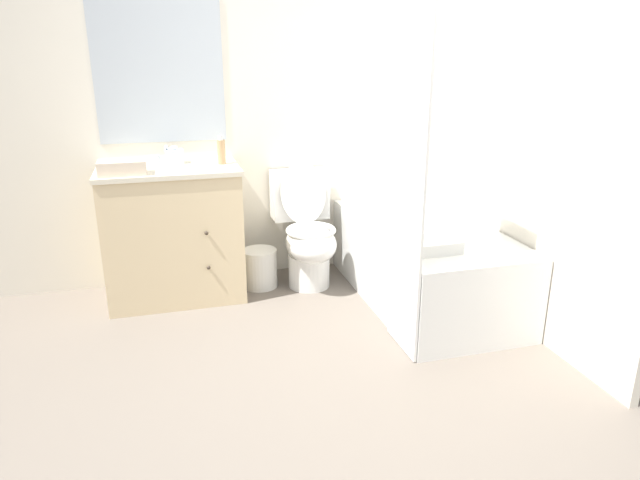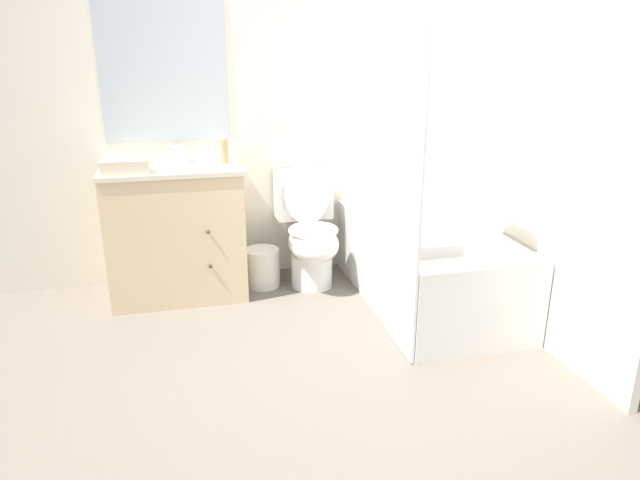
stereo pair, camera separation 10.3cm
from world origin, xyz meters
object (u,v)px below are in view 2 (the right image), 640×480
toilet (310,233)px  vanity_cabinet (177,230)px  bathtub (425,263)px  bath_towel_folded (431,247)px  sink_faucet (171,156)px  wastebasket (263,267)px  soap_dispenser (224,151)px  tissue_box (178,155)px  hand_towel_folded (125,166)px

toilet → vanity_cabinet: bearing=177.3°
vanity_cabinet → bathtub: (1.59, -0.51, -0.19)m
vanity_cabinet → bathtub: bearing=-17.6°
bathtub → bath_towel_folded: (-0.20, -0.48, 0.29)m
vanity_cabinet → toilet: vanity_cabinet is taller
vanity_cabinet → sink_faucet: sink_faucet is taller
bath_towel_folded → toilet: bearing=117.5°
bathtub → bath_towel_folded: size_ratio=5.03×
wastebasket → soap_dispenser: 0.87m
tissue_box → hand_towel_folded: (-0.32, -0.28, -0.00)m
wastebasket → soap_dispenser: (-0.22, 0.01, 0.84)m
wastebasket → bath_towel_folded: bath_towel_folded is taller
tissue_box → hand_towel_folded: size_ratio=0.42×
toilet → bathtub: (0.68, -0.46, -0.12)m
wastebasket → soap_dispenser: soap_dispenser is taller
tissue_box → wastebasket: bearing=-13.0°
bathtub → soap_dispenser: size_ratio=8.36×
bath_towel_folded → tissue_box: bearing=141.0°
vanity_cabinet → tissue_box: 0.50m
wastebasket → soap_dispenser: size_ratio=1.46×
sink_faucet → bath_towel_folded: size_ratio=0.46×
sink_faucet → soap_dispenser: (0.35, -0.17, 0.05)m
vanity_cabinet → tissue_box: tissue_box is taller
wastebasket → bath_towel_folded: (0.83, -0.97, 0.42)m
soap_dispenser → bath_towel_folded: (1.05, -0.98, -0.42)m
sink_faucet → tissue_box: bearing=-51.1°
sink_faucet → hand_towel_folded: (-0.27, -0.34, 0.01)m
wastebasket → tissue_box: bearing=167.0°
vanity_cabinet → bath_towel_folded: (1.40, -0.98, 0.10)m
bathtub → bath_towel_folded: bearing=-112.3°
tissue_box → soap_dispenser: size_ratio=0.62×
vanity_cabinet → bathtub: vanity_cabinet is taller
vanity_cabinet → wastebasket: bearing=-0.8°
tissue_box → hand_towel_folded: tissue_box is taller
hand_towel_folded → bath_towel_folded: (1.67, -0.81, -0.38)m
sink_faucet → bathtub: bearing=-23.0°
sink_faucet → wastebasket: size_ratio=0.52×
bathtub → tissue_box: tissue_box is taller
sink_faucet → tissue_box: size_ratio=1.22×
hand_towel_folded → bath_towel_folded: bearing=-25.9°
toilet → bathtub: toilet is taller
bathtub → wastebasket: (-1.02, 0.50, -0.13)m
vanity_cabinet → toilet: bearing=-2.7°
bathtub → soap_dispenser: 1.52m
tissue_box → bathtub: bearing=-21.8°
soap_dispenser → bath_towel_folded: soap_dispenser is taller
vanity_cabinet → hand_towel_folded: bearing=-147.1°
wastebasket → soap_dispenser: bearing=177.8°
tissue_box → toilet: bearing=-10.2°
toilet → soap_dispenser: (-0.56, 0.04, 0.60)m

